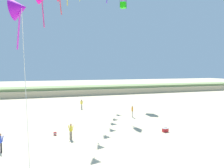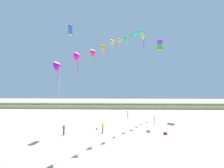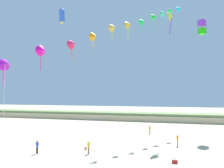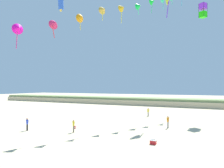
{
  "view_description": "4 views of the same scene",
  "coord_description": "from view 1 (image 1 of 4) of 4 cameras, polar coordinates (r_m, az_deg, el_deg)",
  "views": [
    {
      "loc": [
        -7.23,
        -16.85,
        6.54
      ],
      "look_at": [
        2.04,
        8.19,
        4.86
      ],
      "focal_mm": 38.0,
      "sensor_mm": 36.0,
      "label": 1
    },
    {
      "loc": [
        -0.53,
        -23.36,
        6.74
      ],
      "look_at": [
        -2.14,
        12.42,
        8.08
      ],
      "focal_mm": 28.0,
      "sensor_mm": 36.0,
      "label": 2
    },
    {
      "loc": [
        7.54,
        -20.9,
        6.83
      ],
      "look_at": [
        -1.98,
        9.71,
        8.34
      ],
      "focal_mm": 38.0,
      "sensor_mm": 36.0,
      "label": 3
    },
    {
      "loc": [
        10.9,
        -14.76,
        5.47
      ],
      "look_at": [
        -2.49,
        13.84,
        5.86
      ],
      "focal_mm": 32.0,
      "sensor_mm": 36.0,
      "label": 4
    }
  ],
  "objects": [
    {
      "name": "dune_ridge",
      "position": [
        61.02,
        -13.43,
        -1.67
      ],
      "size": [
        120.0,
        8.57,
        2.08
      ],
      "color": "#BFAE8B",
      "rests_on": "ground"
    },
    {
      "name": "beach_ball",
      "position": [
        24.59,
        -13.54,
        -11.48
      ],
      "size": [
        0.36,
        0.36,
        0.36
      ],
      "color": "red",
      "rests_on": "ground"
    },
    {
      "name": "person_far_left",
      "position": [
        22.71,
        -9.88,
        -10.89
      ],
      "size": [
        0.51,
        0.31,
        1.52
      ],
      "color": "#726656",
      "rests_on": "ground"
    },
    {
      "name": "large_kite_mid_trail",
      "position": [
        47.42,
        2.73,
        19.32
      ],
      "size": [
        1.49,
        1.49,
        2.62
      ],
      "color": "#1DD70C"
    },
    {
      "name": "ground_plane",
      "position": [
        19.47,
        2.85,
        -16.03
      ],
      "size": [
        240.0,
        240.0,
        0.0
      ],
      "primitive_type": "plane",
      "color": "beige"
    },
    {
      "name": "person_near_right",
      "position": [
        32.51,
        4.9,
        -6.35
      ],
      "size": [
        0.32,
        0.54,
        1.61
      ],
      "color": "gray",
      "rests_on": "ground"
    },
    {
      "name": "person_mid_center",
      "position": [
        20.92,
        -25.31,
        -12.41
      ],
      "size": [
        0.54,
        0.21,
        1.54
      ],
      "color": "black",
      "rests_on": "ground"
    },
    {
      "name": "person_near_left",
      "position": [
        39.23,
        -7.34,
        -4.69
      ],
      "size": [
        0.55,
        0.21,
        1.56
      ],
      "color": "gray",
      "rests_on": "ground"
    },
    {
      "name": "beach_cooler",
      "position": [
        25.71,
        12.69,
        -10.73
      ],
      "size": [
        0.58,
        0.41,
        0.46
      ],
      "color": "red",
      "rests_on": "ground"
    }
  ]
}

